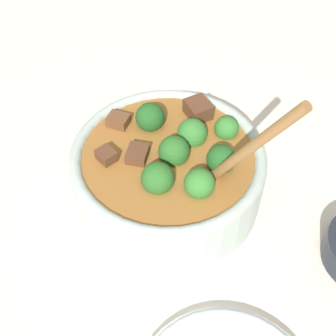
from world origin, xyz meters
name	(u,v)px	position (x,y,z in m)	size (l,w,h in m)	color
ground_plane	(168,194)	(0.00, 0.00, 0.00)	(4.00, 4.00, 0.00)	silver
stew_bowl	(169,170)	(0.00, 0.00, 0.05)	(0.27, 0.25, 0.23)	#B2C6BC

